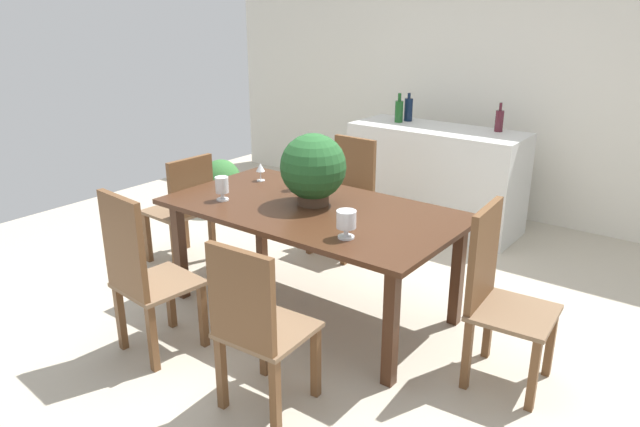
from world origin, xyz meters
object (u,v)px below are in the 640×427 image
(chair_far_left, at_px, (347,190))
(potted_plant_floor, at_px, (222,183))
(wine_bottle_clear, at_px, (499,120))
(crystal_vase_right, at_px, (222,186))
(wine_bottle_tall, at_px, (399,111))
(chair_near_right, at_px, (255,323))
(wine_glass, at_px, (260,168))
(crystal_vase_left, at_px, (346,221))
(wine_bottle_amber, at_px, (408,109))
(kitchen_counter, at_px, (435,178))
(chair_near_left, at_px, (141,271))
(chair_foot_end, at_px, (497,289))
(flower_centerpiece, at_px, (313,168))
(dining_table, at_px, (312,218))
(crystal_vase_center_near, at_px, (299,175))
(chair_head_end, at_px, (185,205))

(chair_far_left, bearing_deg, potted_plant_floor, 179.71)
(wine_bottle_clear, bearing_deg, crystal_vase_right, -111.44)
(chair_far_left, distance_m, wine_bottle_clear, 1.53)
(crystal_vase_right, xyz_separation_m, wine_bottle_tall, (0.04, 2.33, 0.20))
(chair_near_right, distance_m, wine_glass, 1.77)
(crystal_vase_left, relative_size, wine_bottle_tall, 0.59)
(wine_bottle_amber, bearing_deg, kitchen_counter, -18.56)
(chair_near_left, relative_size, potted_plant_floor, 1.91)
(chair_foot_end, height_order, flower_centerpiece, flower_centerpiece)
(dining_table, relative_size, wine_bottle_amber, 7.29)
(wine_glass, distance_m, wine_bottle_clear, 2.27)
(flower_centerpiece, distance_m, crystal_vase_left, 0.66)
(flower_centerpiece, xyz_separation_m, wine_glass, (-0.66, 0.20, -0.15))
(crystal_vase_center_near, height_order, kitchen_counter, kitchen_counter)
(chair_far_left, relative_size, chair_foot_end, 0.95)
(dining_table, relative_size, chair_head_end, 2.16)
(chair_far_left, distance_m, crystal_vase_left, 1.70)
(crystal_vase_right, bearing_deg, wine_glass, 102.55)
(chair_head_end, relative_size, crystal_vase_right, 5.49)
(chair_head_end, bearing_deg, potted_plant_floor, -143.45)
(chair_near_right, height_order, crystal_vase_center_near, chair_near_right)
(chair_foot_end, xyz_separation_m, crystal_vase_center_near, (-1.63, 0.27, 0.31))
(chair_foot_end, bearing_deg, wine_bottle_tall, 37.41)
(chair_far_left, bearing_deg, kitchen_counter, 72.22)
(dining_table, height_order, crystal_vase_right, crystal_vase_right)
(chair_foot_end, bearing_deg, flower_centerpiece, 83.00)
(wine_bottle_clear, distance_m, potted_plant_floor, 2.80)
(wine_glass, distance_m, wine_bottle_amber, 1.95)
(dining_table, height_order, chair_foot_end, chair_foot_end)
(flower_centerpiece, relative_size, crystal_vase_left, 2.90)
(chair_far_left, height_order, wine_bottle_clear, wine_bottle_clear)
(chair_head_end, height_order, chair_near_left, chair_near_left)
(crystal_vase_center_near, bearing_deg, crystal_vase_left, -34.91)
(wine_bottle_tall, distance_m, wine_bottle_clear, 0.95)
(wine_glass, height_order, potted_plant_floor, wine_glass)
(wine_bottle_amber, bearing_deg, wine_bottle_clear, 2.96)
(flower_centerpiece, distance_m, wine_bottle_clear, 2.22)
(chair_far_left, distance_m, wine_bottle_amber, 1.25)
(crystal_vase_right, xyz_separation_m, potted_plant_floor, (-1.46, 1.36, -0.56))
(chair_far_left, distance_m, potted_plant_floor, 1.62)
(chair_head_end, bearing_deg, wine_bottle_tall, 162.64)
(potted_plant_floor, bearing_deg, wine_bottle_tall, 33.11)
(wine_bottle_clear, bearing_deg, wine_bottle_amber, -177.04)
(dining_table, distance_m, chair_foot_end, 1.31)
(crystal_vase_center_near, height_order, wine_bottle_amber, wine_bottle_amber)
(wine_bottle_tall, bearing_deg, chair_head_end, -110.19)
(chair_head_end, distance_m, potted_plant_floor, 1.34)
(crystal_vase_center_near, relative_size, wine_bottle_clear, 0.72)
(chair_near_left, bearing_deg, crystal_vase_right, -75.77)
(chair_head_end, height_order, crystal_vase_right, crystal_vase_right)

